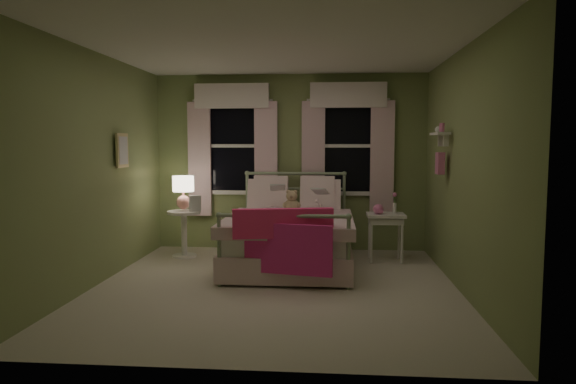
# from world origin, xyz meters

# --- Properties ---
(room_shell) EXTENTS (4.20, 4.20, 4.20)m
(room_shell) POSITION_xyz_m (0.00, 0.00, 1.30)
(room_shell) COLOR beige
(room_shell) RESTS_ON ground
(bed) EXTENTS (1.58, 2.04, 1.18)m
(bed) POSITION_xyz_m (0.09, 0.98, 0.38)
(bed) COLOR white
(bed) RESTS_ON ground
(pink_throw) EXTENTS (1.10, 0.36, 0.71)m
(pink_throw) POSITION_xyz_m (0.09, -0.05, 0.61)
(pink_throw) COLOR #FE3176
(pink_throw) RESTS_ON bed
(child_left) EXTENTS (0.30, 0.23, 0.73)m
(child_left) POSITION_xyz_m (-0.19, 1.40, 0.94)
(child_left) COLOR #F7D1DD
(child_left) RESTS_ON bed
(child_right) EXTENTS (0.37, 0.30, 0.71)m
(child_right) POSITION_xyz_m (0.37, 1.40, 0.92)
(child_right) COLOR #F7D1DD
(child_right) RESTS_ON bed
(book_left) EXTENTS (0.21, 0.13, 0.26)m
(book_left) POSITION_xyz_m (-0.19, 1.15, 0.96)
(book_left) COLOR beige
(book_left) RESTS_ON child_left
(book_right) EXTENTS (0.22, 0.15, 0.26)m
(book_right) POSITION_xyz_m (0.37, 1.15, 0.92)
(book_right) COLOR beige
(book_right) RESTS_ON child_right
(teddy_bear) EXTENTS (0.24, 0.20, 0.33)m
(teddy_bear) POSITION_xyz_m (0.09, 1.24, 0.79)
(teddy_bear) COLOR tan
(teddy_bear) RESTS_ON bed
(nightstand_left) EXTENTS (0.46, 0.46, 0.65)m
(nightstand_left) POSITION_xyz_m (-1.43, 1.41, 0.42)
(nightstand_left) COLOR white
(nightstand_left) RESTS_ON ground
(table_lamp) EXTENTS (0.29, 0.29, 0.46)m
(table_lamp) POSITION_xyz_m (-1.43, 1.41, 0.95)
(table_lamp) COLOR #E09184
(table_lamp) RESTS_ON nightstand_left
(book_nightstand) EXTENTS (0.22, 0.26, 0.02)m
(book_nightstand) POSITION_xyz_m (-1.33, 1.33, 0.66)
(book_nightstand) COLOR beige
(book_nightstand) RESTS_ON nightstand_left
(nightstand_right) EXTENTS (0.50, 0.40, 0.64)m
(nightstand_right) POSITION_xyz_m (1.35, 1.36, 0.55)
(nightstand_right) COLOR white
(nightstand_right) RESTS_ON ground
(pink_toy) EXTENTS (0.14, 0.18, 0.14)m
(pink_toy) POSITION_xyz_m (1.25, 1.35, 0.71)
(pink_toy) COLOR pink
(pink_toy) RESTS_ON nightstand_right
(bud_vase) EXTENTS (0.06, 0.06, 0.28)m
(bud_vase) POSITION_xyz_m (1.47, 1.41, 0.79)
(bud_vase) COLOR white
(bud_vase) RESTS_ON nightstand_right
(window_left) EXTENTS (1.34, 0.13, 1.96)m
(window_left) POSITION_xyz_m (-0.85, 2.03, 1.62)
(window_left) COLOR black
(window_left) RESTS_ON room_shell
(window_right) EXTENTS (1.34, 0.13, 1.96)m
(window_right) POSITION_xyz_m (0.85, 2.03, 1.62)
(window_right) COLOR black
(window_right) RESTS_ON room_shell
(wall_shelf) EXTENTS (0.15, 0.50, 0.60)m
(wall_shelf) POSITION_xyz_m (1.90, 0.70, 1.52)
(wall_shelf) COLOR white
(wall_shelf) RESTS_ON room_shell
(framed_picture) EXTENTS (0.03, 0.32, 0.42)m
(framed_picture) POSITION_xyz_m (-1.95, 0.60, 1.50)
(framed_picture) COLOR beige
(framed_picture) RESTS_ON room_shell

